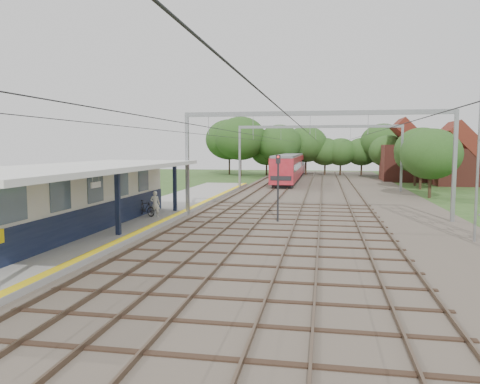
# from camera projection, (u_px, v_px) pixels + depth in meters

# --- Properties ---
(ground) EXTENTS (160.00, 160.00, 0.00)m
(ground) POSITION_uv_depth(u_px,v_px,m) (203.00, 282.00, 16.38)
(ground) COLOR #2D4C1E
(ground) RESTS_ON ground
(ballast_bed) EXTENTS (18.00, 90.00, 0.10)m
(ballast_bed) POSITION_uv_depth(u_px,v_px,m) (322.00, 195.00, 45.06)
(ballast_bed) COLOR #473D33
(ballast_bed) RESTS_ON ground
(platform) EXTENTS (5.00, 52.00, 0.35)m
(platform) POSITION_uv_depth(u_px,v_px,m) (148.00, 215.00, 31.40)
(platform) COLOR gray
(platform) RESTS_ON ground
(yellow_stripe) EXTENTS (0.45, 52.00, 0.01)m
(yellow_stripe) POSITION_uv_depth(u_px,v_px,m) (180.00, 213.00, 30.99)
(yellow_stripe) COLOR yellow
(yellow_stripe) RESTS_ON platform
(station_building) EXTENTS (3.41, 18.00, 3.40)m
(station_building) POSITION_uv_depth(u_px,v_px,m) (73.00, 198.00, 24.61)
(station_building) COLOR beige
(station_building) RESTS_ON platform
(canopy) EXTENTS (6.40, 20.00, 3.44)m
(canopy) POSITION_uv_depth(u_px,v_px,m) (82.00, 168.00, 23.28)
(canopy) COLOR #101934
(canopy) RESTS_ON platform
(rail_tracks) EXTENTS (11.80, 88.00, 0.15)m
(rail_tracks) POSITION_uv_depth(u_px,v_px,m) (296.00, 194.00, 45.49)
(rail_tracks) COLOR brown
(rail_tracks) RESTS_ON ballast_bed
(catenary_system) EXTENTS (17.22, 88.00, 7.00)m
(catenary_system) POSITION_uv_depth(u_px,v_px,m) (316.00, 138.00, 40.02)
(catenary_system) COLOR gray
(catenary_system) RESTS_ON ground
(tree_band) EXTENTS (31.72, 30.88, 8.82)m
(tree_band) POSITION_uv_depth(u_px,v_px,m) (323.00, 146.00, 71.19)
(tree_band) COLOR #382619
(tree_band) RESTS_ON ground
(house_near) EXTENTS (7.00, 6.12, 7.89)m
(house_near) POSITION_uv_depth(u_px,v_px,m) (463.00, 161.00, 57.45)
(house_near) COLOR brown
(house_near) RESTS_ON ground
(house_far) EXTENTS (8.00, 6.12, 8.66)m
(house_far) POSITION_uv_depth(u_px,v_px,m) (412.00, 158.00, 64.19)
(house_far) COLOR brown
(house_far) RESTS_ON ground
(person) EXTENTS (0.65, 0.48, 1.63)m
(person) POSITION_uv_depth(u_px,v_px,m) (155.00, 204.00, 29.16)
(person) COLOR silver
(person) RESTS_ON platform
(bicycle) EXTENTS (1.71, 1.17, 1.01)m
(bicycle) POSITION_uv_depth(u_px,v_px,m) (145.00, 208.00, 29.46)
(bicycle) COLOR black
(bicycle) RESTS_ON platform
(train) EXTENTS (2.75, 34.23, 3.62)m
(train) POSITION_uv_depth(u_px,v_px,m) (292.00, 166.00, 67.69)
(train) COLOR black
(train) RESTS_ON ballast_bed
(signal_post) EXTENTS (0.31, 0.27, 4.21)m
(signal_post) POSITION_uv_depth(u_px,v_px,m) (278.00, 181.00, 28.74)
(signal_post) COLOR black
(signal_post) RESTS_ON ground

